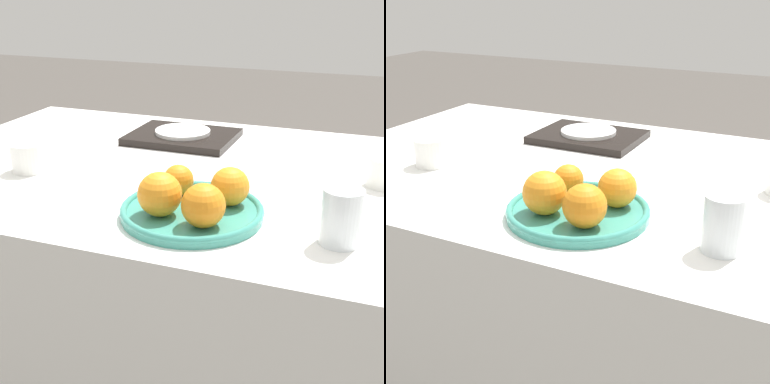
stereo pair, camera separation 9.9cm
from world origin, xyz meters
The scene contains 10 objects.
table centered at (0.00, 0.00, 0.37)m, with size 1.50×0.88×0.74m.
fruit_platter centered at (0.03, -0.25, 0.75)m, with size 0.27×0.27×0.02m.
orange_0 centered at (-0.01, -0.29, 0.80)m, with size 0.08×0.08×0.08m.
orange_1 centered at (-0.02, -0.19, 0.79)m, with size 0.06×0.06×0.06m.
orange_2 centered at (0.09, -0.21, 0.79)m, with size 0.07×0.07×0.07m.
orange_3 centered at (0.08, -0.31, 0.79)m, with size 0.08×0.08×0.08m.
water_glass centered at (0.30, -0.26, 0.79)m, with size 0.07×0.07×0.10m.
serving_tray centered at (-0.17, 0.21, 0.75)m, with size 0.28×0.22×0.02m.
side_plate centered at (-0.17, 0.21, 0.76)m, with size 0.15×0.15×0.01m.
cup_2 centered at (-0.41, -0.14, 0.77)m, with size 0.08×0.08×0.07m.
Camera 1 is at (0.35, -1.11, 1.16)m, focal length 50.00 mm.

